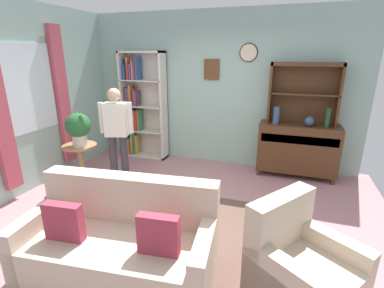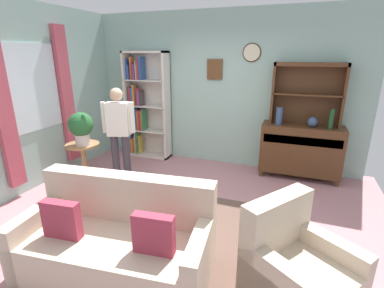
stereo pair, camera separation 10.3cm
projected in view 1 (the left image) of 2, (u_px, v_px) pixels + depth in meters
ground_plane at (180, 216)px, 3.75m from camera, size 5.40×4.60×0.02m
wall_back at (220, 90)px, 5.24m from camera, size 5.00×0.09×2.80m
wall_left at (18, 101)px, 4.11m from camera, size 0.16×4.20×2.80m
area_rug at (187, 231)px, 3.41m from camera, size 2.64×1.90×0.01m
bookshelf at (140, 106)px, 5.65m from camera, size 0.90×0.30×2.10m
sideboard at (297, 148)px, 4.83m from camera, size 1.30×0.45×0.92m
sideboard_hutch at (304, 85)px, 4.61m from camera, size 1.10×0.26×1.00m
vase_tall at (276, 115)px, 4.71m from camera, size 0.11×0.11×0.29m
vase_round at (309, 121)px, 4.58m from camera, size 0.15×0.15×0.17m
bottle_wine at (328, 118)px, 4.46m from camera, size 0.07×0.07×0.32m
couch_floral at (121, 243)px, 2.71m from camera, size 1.88×1.04×0.90m
armchair_floral at (301, 268)px, 2.43m from camera, size 1.07×1.06×0.88m
plant_stand at (81, 161)px, 4.49m from camera, size 0.52×0.52×0.69m
potted_plant_large at (78, 127)px, 4.27m from camera, size 0.37×0.37×0.52m
person_reading at (117, 130)px, 4.41m from camera, size 0.52×0.30×1.56m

